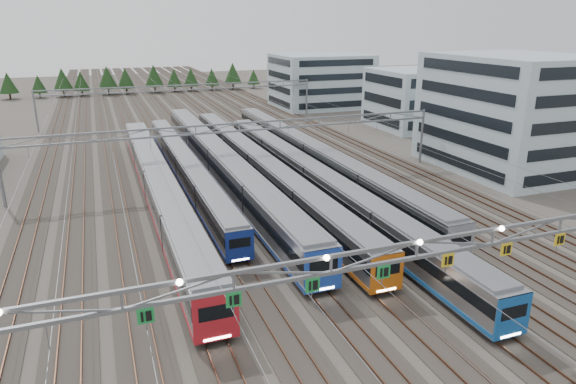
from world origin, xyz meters
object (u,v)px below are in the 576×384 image
object	(u,v)px
train_b	(185,167)
depot_bldg_south	(513,113)
gantry_mid	(239,134)
train_a	(158,185)
gantry_far	(182,92)
train_d	(258,166)
depot_bldg_mid	(413,99)
depot_bldg_north	(321,81)
train_c	(220,162)
gantry_near	(417,254)
train_f	(312,155)
train_e	(314,180)

from	to	relation	value
train_b	depot_bldg_south	world-z (taller)	depot_bldg_south
train_b	gantry_mid	xyz separation A→B (m)	(6.75, -2.84, 4.47)
train_a	gantry_far	distance (m)	51.41
gantry_mid	depot_bldg_south	world-z (taller)	depot_bldg_south
train_a	depot_bldg_south	size ratio (longest dim) A/B	2.76
train_d	gantry_mid	size ratio (longest dim) A/B	1.17
depot_bldg_mid	gantry_far	bearing A→B (deg)	153.21
depot_bldg_north	depot_bldg_mid	bearing A→B (deg)	-78.76
train_c	gantry_far	xyz separation A→B (m)	(2.25, 42.86, 4.08)
gantry_near	gantry_far	xyz separation A→B (m)	(0.05, 85.12, -0.70)
train_b	train_f	world-z (taller)	train_f
depot_bldg_mid	gantry_mid	bearing A→B (deg)	-150.43
train_e	depot_bldg_north	xyz separation A→B (m)	(29.05, 63.75, 4.29)
train_a	gantry_mid	distance (m)	12.99
train_d	train_e	xyz separation A→B (m)	(4.50, -8.19, -0.04)
train_a	train_c	size ratio (longest dim) A/B	0.89
train_d	depot_bldg_south	bearing A→B (deg)	-9.78
train_e	gantry_near	world-z (taller)	gantry_near
train_f	depot_bldg_mid	distance (m)	37.78
train_a	train_e	size ratio (longest dim) A/B	0.93
gantry_near	gantry_far	size ratio (longest dim) A/B	1.00
train_e	gantry_far	world-z (taller)	gantry_far
gantry_near	depot_bldg_mid	xyz separation A→B (m)	(42.02, 63.93, -1.39)
gantry_far	depot_bldg_north	size ratio (longest dim) A/B	2.56
gantry_mid	train_f	bearing A→B (deg)	10.67
train_e	train_f	world-z (taller)	train_f
train_a	depot_bldg_mid	size ratio (longest dim) A/B	3.79
train_b	train_a	bearing A→B (deg)	-119.86
train_f	depot_bldg_north	size ratio (longest dim) A/B	2.98
train_b	train_e	xyz separation A→B (m)	(13.50, -11.75, 0.14)
train_e	train_f	size ratio (longest dim) A/B	1.00
train_f	gantry_near	xyz separation A→B (m)	(-11.30, -42.24, 4.97)
train_d	gantry_near	xyz separation A→B (m)	(-2.30, -39.40, 4.99)
train_d	train_a	bearing A→B (deg)	-162.41
train_a	train_d	world-z (taller)	train_a
train_b	gantry_far	world-z (taller)	gantry_far
depot_bldg_north	train_e	bearing A→B (deg)	-114.50
train_b	train_d	xyz separation A→B (m)	(9.00, -3.56, 0.18)
gantry_mid	depot_bldg_mid	world-z (taller)	depot_bldg_mid
train_d	gantry_near	bearing A→B (deg)	-93.34
train_b	train_c	size ratio (longest dim) A/B	0.80
gantry_near	depot_bldg_south	distance (m)	50.60
gantry_far	depot_bldg_mid	distance (m)	47.02
train_d	depot_bldg_north	xyz separation A→B (m)	(33.55, 55.56, 4.26)
gantry_far	depot_bldg_south	xyz separation A→B (m)	(38.12, -51.90, 1.59)
gantry_near	depot_bldg_north	world-z (taller)	depot_bldg_north
train_b	gantry_near	bearing A→B (deg)	-81.13
train_b	train_e	bearing A→B (deg)	-41.03
gantry_mid	train_a	bearing A→B (deg)	-156.05
train_d	gantry_mid	xyz separation A→B (m)	(-2.25, 0.72, 4.29)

